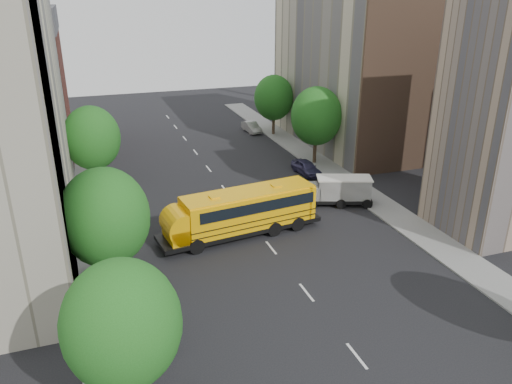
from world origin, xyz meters
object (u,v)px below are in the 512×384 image
street_tree_0 (122,325)px  parked_car_5 (251,127)px  street_tree_4 (316,116)px  parked_car_1 (124,186)px  street_tree_5 (274,98)px  street_tree_1 (105,217)px  parked_car_4 (306,167)px  school_bus (239,211)px  safari_truck (338,190)px  street_tree_2 (92,138)px  parked_car_0 (148,323)px

street_tree_0 → parked_car_5: size_ratio=1.84×
street_tree_4 → parked_car_1: street_tree_4 is taller
street_tree_5 → parked_car_5: street_tree_5 is taller
street_tree_1 → parked_car_4: bearing=37.6°
street_tree_0 → school_bus: (9.44, 14.66, -2.69)m
street_tree_0 → street_tree_5: 45.65m
school_bus → safari_truck: bearing=9.0°
street_tree_1 → parked_car_5: (19.80, 32.16, -4.29)m
street_tree_2 → parked_car_5: size_ratio=1.91×
street_tree_5 → street_tree_0: bearing=-118.8°
parked_car_1 → street_tree_0: bearing=79.5°
parked_car_0 → parked_car_1: parked_car_0 is taller
street_tree_4 → safari_truck: bearing=-105.0°
street_tree_0 → school_bus: bearing=57.2°
parked_car_1 → parked_car_5: parked_car_1 is taller
street_tree_2 → safari_truck: (19.18, -10.53, -3.55)m
safari_truck → parked_car_0: bearing=-125.3°
street_tree_4 → parked_car_1: 20.37m
safari_truck → parked_car_1: size_ratio=1.38×
street_tree_4 → safari_truck: 11.54m
safari_truck → parked_car_1: (-16.98, 8.58, -0.57)m
street_tree_0 → parked_car_1: size_ratio=1.70×
parked_car_1 → school_bus: bearing=116.7°
street_tree_0 → parked_car_0: size_ratio=1.59×
parked_car_1 → street_tree_5: bearing=-150.5°
safari_truck → parked_car_1: bearing=173.1°
parked_car_4 → parked_car_5: (0.00, 16.91, -0.03)m
safari_truck → street_tree_2: bearing=171.1°
street_tree_5 → parked_car_0: size_ratio=1.62×
street_tree_4 → parked_car_1: (-19.80, -1.95, -4.36)m
school_bus → parked_car_4: bearing=38.5°
street_tree_2 → safari_truck: street_tree_2 is taller
parked_car_4 → street_tree_4: bearing=46.0°
street_tree_1 → safari_truck: size_ratio=1.32×
street_tree_2 → school_bus: street_tree_2 is taller
school_bus → parked_car_0: bearing=-137.2°
parked_car_4 → street_tree_5: bearing=76.2°
safari_truck → parked_car_5: (0.62, 24.69, -0.62)m
safari_truck → parked_car_4: size_ratio=1.47×
street_tree_1 → street_tree_4: bearing=39.3°
street_tree_2 → parked_car_5: bearing=35.6°
safari_truck → street_tree_4: bearing=94.9°
street_tree_4 → parked_car_0: street_tree_4 is taller
street_tree_1 → parked_car_5: bearing=58.4°
parked_car_5 → street_tree_2: bearing=-147.9°
street_tree_1 → parked_car_0: street_tree_1 is taller
street_tree_1 → parked_car_0: 6.57m
street_tree_5 → parked_car_0: (-20.60, -34.89, -3.91)m
street_tree_0 → parked_car_0: bearing=74.7°
street_tree_2 → street_tree_1: bearing=-90.0°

